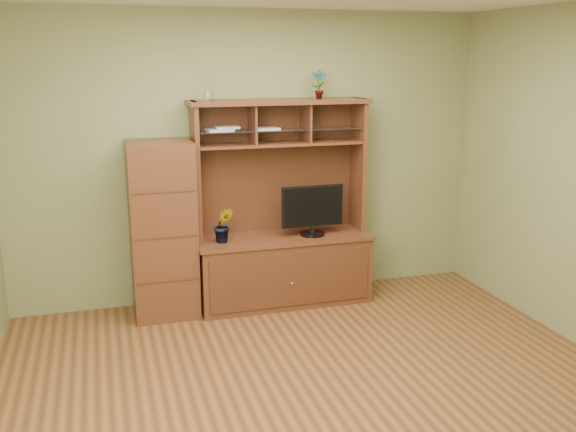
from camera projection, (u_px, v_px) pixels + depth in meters
name	position (u px, v px, depth m)	size (l,w,h in m)	color
room	(323.00, 203.00, 4.17)	(4.54, 4.04, 2.74)	#4F2F16
media_hutch	(282.00, 248.00, 6.04)	(1.66, 0.61, 1.90)	#492715
monitor	(313.00, 209.00, 5.95)	(0.59, 0.23, 0.47)	black
orchid_plant	(224.00, 225.00, 5.73)	(0.18, 0.14, 0.32)	#2E5B1F
top_plant	(319.00, 84.00, 5.85)	(0.14, 0.09, 0.26)	#316623
reed_diffuser	(206.00, 89.00, 5.57)	(0.05, 0.05, 0.26)	silver
magazines	(237.00, 129.00, 5.73)	(0.67, 0.20, 0.04)	#BCBCC1
side_cabinet	(163.00, 230.00, 5.67)	(0.56, 0.51, 1.57)	#492715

